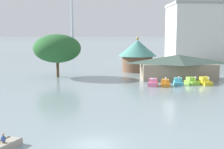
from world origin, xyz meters
name	(u,v)px	position (x,y,z in m)	size (l,w,h in m)	color
ground_plane	(95,145)	(0.00, 0.00, 0.00)	(2000.00, 2000.00, 0.00)	gray
rowboat_with_rower	(1,146)	(-7.37, -0.78, 0.27)	(3.87, 3.72, 1.61)	#ADA393
pedal_boat_pink	(153,83)	(9.18, 28.34, 0.53)	(2.09, 2.56, 1.58)	pink
pedal_boat_orange	(165,83)	(11.34, 28.10, 0.50)	(1.78, 2.45, 1.70)	orange
pedal_boat_cyan	(178,82)	(13.86, 29.29, 0.52)	(1.84, 2.49, 1.72)	#4CB7CC
pedal_boat_lime	(192,81)	(16.54, 30.16, 0.50)	(2.38, 3.14, 1.57)	#8CCC3F
pedal_boat_yellow	(205,82)	(18.79, 29.62, 0.55)	(2.20, 3.12, 1.52)	yellow
boathouse	(178,66)	(15.41, 36.07, 2.63)	(15.84, 6.97, 5.00)	gray
green_roof_pavilion	(137,54)	(8.61, 49.48, 4.27)	(9.37, 9.37, 8.35)	brown
shoreline_tree_tall_left	(57,48)	(-9.34, 39.99, 6.06)	(10.00, 10.00, 9.07)	brown
background_building_block	(220,32)	(40.08, 79.91, 9.76)	(34.77, 18.17, 19.47)	silver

